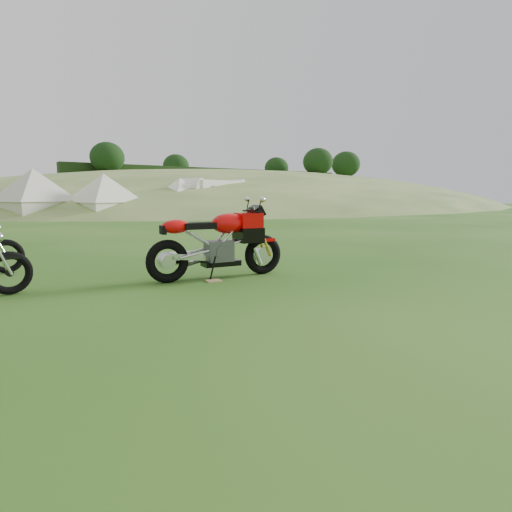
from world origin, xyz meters
TOP-DOWN VIEW (x-y plane):
  - ground at (0.00, 0.00)m, footprint 120.00×120.00m
  - hillside at (24.00, 40.00)m, footprint 80.00×64.00m
  - hedgerow at (24.00, 40.00)m, footprint 36.00×1.20m
  - sport_motorcycle at (0.15, 1.74)m, footprint 2.17×0.87m
  - plywood_board at (-0.04, 1.56)m, footprint 0.24×0.21m
  - tent_left at (0.83, 21.44)m, footprint 3.91×3.91m
  - tent_mid at (4.03, 19.94)m, footprint 3.55×3.55m
  - tent_right at (8.66, 20.08)m, footprint 3.29×3.29m
  - caravan at (11.34, 20.62)m, footprint 5.13×3.23m

SIDE VIEW (x-z plane):
  - ground at x=0.00m, z-range 0.00..0.00m
  - hillside at x=24.00m, z-range -4.00..4.00m
  - hedgerow at x=24.00m, z-range -4.30..4.30m
  - plywood_board at x=-0.04m, z-range 0.00..0.02m
  - sport_motorcycle at x=0.15m, z-range 0.00..1.27m
  - caravan at x=11.34m, z-range 0.00..2.23m
  - tent_right at x=8.66m, z-range 0.00..2.41m
  - tent_mid at x=4.03m, z-range 0.00..2.49m
  - tent_left at x=0.83m, z-range 0.00..2.63m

